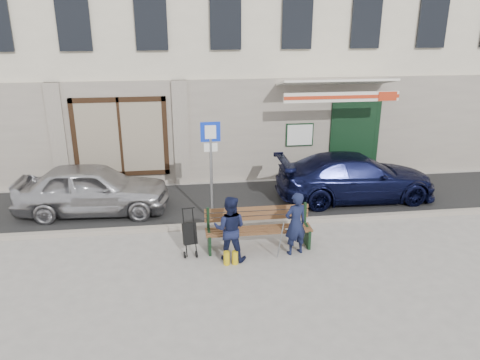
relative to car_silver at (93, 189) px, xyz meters
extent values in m
plane|color=#9E9991|center=(3.78, -2.89, -0.68)|extent=(80.00, 80.00, 0.00)
cube|color=#282828|center=(3.78, 0.21, -0.67)|extent=(60.00, 3.20, 0.01)
cube|color=#9E9384|center=(3.78, -1.39, -0.62)|extent=(60.00, 0.18, 0.12)
cube|color=beige|center=(3.78, 5.61, 4.32)|extent=(20.00, 7.00, 10.00)
cube|color=#9E9384|center=(3.78, 2.07, 0.92)|extent=(20.00, 0.12, 3.20)
cube|color=maroon|center=(0.58, 2.13, 0.87)|extent=(2.50, 0.12, 2.00)
cube|color=black|center=(7.88, 1.99, 0.62)|extent=(1.60, 0.10, 2.60)
cube|color=black|center=(7.88, 2.46, 0.52)|extent=(1.25, 0.90, 2.40)
cube|color=white|center=(6.08, 1.96, 0.77)|extent=(0.80, 0.03, 0.65)
cube|color=white|center=(6.98, 1.73, 2.40)|extent=(3.40, 1.72, 0.42)
cube|color=white|center=(6.98, 0.88, 2.12)|extent=(3.40, 0.05, 0.28)
cube|color=#B73116|center=(6.98, 0.85, 2.12)|extent=(3.40, 0.02, 0.10)
imported|color=#B3B2B7|center=(0.00, 0.00, 0.00)|extent=(4.05, 1.82, 1.35)
imported|color=black|center=(7.27, 0.06, -0.02)|extent=(4.52, 1.85, 1.31)
cylinder|color=gray|center=(3.08, -1.01, 0.58)|extent=(0.07, 0.07, 2.51)
cube|color=#0D2FC2|center=(3.08, -1.01, 1.69)|extent=(0.48, 0.05, 0.48)
cube|color=white|center=(3.08, -1.04, 1.69)|extent=(0.27, 0.03, 0.33)
cube|color=white|center=(3.08, -1.01, 1.30)|extent=(0.33, 0.04, 0.21)
cube|color=brown|center=(4.02, -2.59, -0.23)|extent=(2.40, 0.50, 0.04)
cube|color=brown|center=(4.02, -2.31, 0.06)|extent=(2.40, 0.10, 0.36)
cube|color=#15301B|center=(2.90, -2.59, -0.45)|extent=(0.06, 0.50, 0.45)
cube|color=#15301B|center=(5.14, -2.59, -0.45)|extent=(0.06, 0.50, 0.45)
cube|color=white|center=(4.77, -2.69, -0.20)|extent=(0.34, 0.25, 0.11)
cylinder|color=gray|center=(4.37, -3.26, -0.18)|extent=(0.07, 0.34, 0.96)
cylinder|color=gold|center=(3.22, -3.24, -0.53)|extent=(0.13, 0.13, 0.30)
cylinder|color=gold|center=(3.40, -3.24, -0.53)|extent=(0.13, 0.13, 0.30)
imported|color=#131935|center=(4.77, -2.93, 0.05)|extent=(0.61, 0.49, 1.44)
imported|color=#151A3A|center=(3.32, -3.00, 0.05)|extent=(0.83, 0.72, 1.45)
cylinder|color=black|center=(2.34, -2.84, -0.60)|extent=(0.06, 0.15, 0.15)
cylinder|color=black|center=(2.60, -2.84, -0.60)|extent=(0.06, 0.15, 0.15)
cube|color=black|center=(2.47, -2.62, -0.19)|extent=(0.34, 0.32, 0.50)
cylinder|color=black|center=(2.47, -2.50, 0.35)|extent=(0.28, 0.07, 0.02)
camera|label=1|loc=(2.37, -11.97, 4.36)|focal=35.00mm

